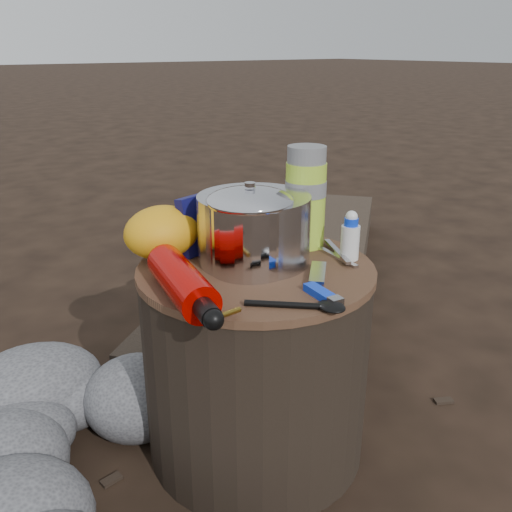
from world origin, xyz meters
TOP-DOWN VIEW (x-y plane):
  - ground at (0.00, 0.00)m, footprint 60.00×60.00m
  - stump at (0.00, 0.00)m, footprint 0.50×0.50m
  - rock_ring at (-0.36, -0.08)m, footprint 0.50×1.08m
  - log_main at (0.67, 0.51)m, footprint 1.65×1.46m
  - log_small at (0.35, 0.70)m, footprint 1.07×0.89m
  - foil_windscreen at (0.01, 0.03)m, footprint 0.24×0.24m
  - camping_pot at (-0.02, -0.00)m, footprint 0.17×0.17m
  - fuel_bottle at (-0.20, -0.05)m, footprint 0.13×0.30m
  - thermos at (0.17, 0.04)m, footprint 0.09×0.09m
  - travel_mug at (0.08, 0.18)m, footprint 0.08×0.08m
  - stuff_sack at (-0.13, 0.17)m, footprint 0.17×0.14m
  - food_pouch at (-0.05, 0.15)m, footprint 0.10×0.05m
  - lighter at (0.00, -0.19)m, footprint 0.04×0.10m
  - multitool at (0.06, -0.12)m, footprint 0.10×0.10m
  - pot_grabber at (0.17, -0.06)m, footprint 0.08×0.15m
  - spork at (-0.07, -0.19)m, footprint 0.15×0.14m
  - squeeze_bottle at (0.19, -0.09)m, footprint 0.04×0.04m

SIDE VIEW (x-z plane):
  - ground at x=0.00m, z-range 0.00..0.00m
  - log_small at x=0.35m, z-range 0.00..0.10m
  - log_main at x=0.67m, z-range 0.00..0.16m
  - rock_ring at x=-0.36m, z-range 0.00..0.21m
  - stump at x=0.00m, z-range 0.00..0.46m
  - spork at x=-0.07m, z-range 0.46..0.47m
  - pot_grabber at x=0.17m, z-range 0.46..0.47m
  - multitool at x=0.06m, z-range 0.46..0.47m
  - lighter at x=0.00m, z-range 0.46..0.47m
  - fuel_bottle at x=-0.20m, z-range 0.46..0.53m
  - squeeze_bottle at x=0.19m, z-range 0.46..0.55m
  - stuff_sack at x=-0.13m, z-range 0.46..0.57m
  - travel_mug at x=0.08m, z-range 0.46..0.58m
  - food_pouch at x=-0.05m, z-range 0.46..0.59m
  - foil_windscreen at x=0.01m, z-range 0.46..0.60m
  - camping_pot at x=-0.02m, z-range 0.46..0.63m
  - thermos at x=0.17m, z-range 0.46..0.68m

